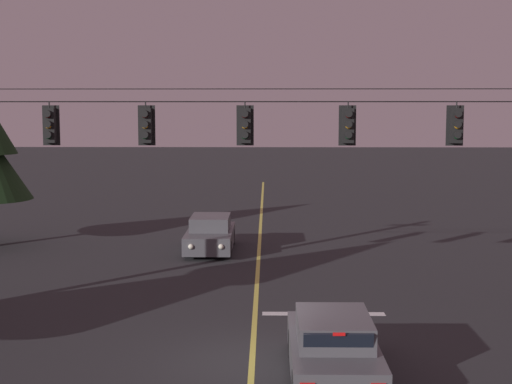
{
  "coord_description": "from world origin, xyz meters",
  "views": [
    {
      "loc": [
        0.35,
        -16.43,
        5.72
      ],
      "look_at": [
        0.0,
        5.64,
        3.22
      ],
      "focal_mm": 53.12,
      "sensor_mm": 36.0,
      "label": 1
    }
  ],
  "objects_px": {
    "traffic_light_rightmost": "(456,125)",
    "traffic_light_left_inner": "(146,125)",
    "car_oncoming_lead": "(210,234)",
    "traffic_light_centre": "(245,125)",
    "car_waiting_near_lane": "(333,349)",
    "traffic_light_leftmost": "(50,125)",
    "traffic_light_right_inner": "(348,125)"
  },
  "relations": [
    {
      "from": "traffic_light_rightmost",
      "to": "traffic_light_right_inner",
      "type": "bearing_deg",
      "value": 180.0
    },
    {
      "from": "traffic_light_left_inner",
      "to": "traffic_light_rightmost",
      "type": "bearing_deg",
      "value": 0.0
    },
    {
      "from": "traffic_light_leftmost",
      "to": "traffic_light_rightmost",
      "type": "distance_m",
      "value": 11.3
    },
    {
      "from": "traffic_light_right_inner",
      "to": "car_oncoming_lead",
      "type": "bearing_deg",
      "value": 117.58
    },
    {
      "from": "traffic_light_centre",
      "to": "car_waiting_near_lane",
      "type": "height_order",
      "value": "traffic_light_centre"
    },
    {
      "from": "car_oncoming_lead",
      "to": "traffic_light_left_inner",
      "type": "bearing_deg",
      "value": -97.37
    },
    {
      "from": "traffic_light_rightmost",
      "to": "car_waiting_near_lane",
      "type": "bearing_deg",
      "value": -124.45
    },
    {
      "from": "traffic_light_left_inner",
      "to": "traffic_light_rightmost",
      "type": "relative_size",
      "value": 1.0
    },
    {
      "from": "traffic_light_centre",
      "to": "traffic_light_leftmost",
      "type": "bearing_deg",
      "value": 180.0
    },
    {
      "from": "traffic_light_centre",
      "to": "car_waiting_near_lane",
      "type": "bearing_deg",
      "value": -70.11
    },
    {
      "from": "traffic_light_rightmost",
      "to": "car_oncoming_lead",
      "type": "relative_size",
      "value": 0.28
    },
    {
      "from": "car_waiting_near_lane",
      "to": "traffic_light_rightmost",
      "type": "bearing_deg",
      "value": 55.55
    },
    {
      "from": "traffic_light_left_inner",
      "to": "traffic_light_right_inner",
      "type": "height_order",
      "value": "same"
    },
    {
      "from": "traffic_light_centre",
      "to": "traffic_light_right_inner",
      "type": "distance_m",
      "value": 2.86
    },
    {
      "from": "car_waiting_near_lane",
      "to": "traffic_light_left_inner",
      "type": "bearing_deg",
      "value": 130.59
    },
    {
      "from": "traffic_light_leftmost",
      "to": "traffic_light_centre",
      "type": "bearing_deg",
      "value": 0.0
    },
    {
      "from": "traffic_light_left_inner",
      "to": "traffic_light_centre",
      "type": "relative_size",
      "value": 1.0
    },
    {
      "from": "traffic_light_leftmost",
      "to": "traffic_light_centre",
      "type": "relative_size",
      "value": 1.0
    },
    {
      "from": "traffic_light_right_inner",
      "to": "car_waiting_near_lane",
      "type": "relative_size",
      "value": 0.28
    },
    {
      "from": "traffic_light_rightmost",
      "to": "car_waiting_near_lane",
      "type": "distance_m",
      "value": 8.15
    },
    {
      "from": "traffic_light_right_inner",
      "to": "traffic_light_leftmost",
      "type": "bearing_deg",
      "value": 180.0
    },
    {
      "from": "traffic_light_centre",
      "to": "car_oncoming_lead",
      "type": "relative_size",
      "value": 0.28
    },
    {
      "from": "traffic_light_left_inner",
      "to": "car_waiting_near_lane",
      "type": "relative_size",
      "value": 0.28
    },
    {
      "from": "traffic_light_centre",
      "to": "traffic_light_rightmost",
      "type": "xyz_separation_m",
      "value": [
        5.85,
        0.0,
        0.0
      ]
    },
    {
      "from": "traffic_light_left_inner",
      "to": "car_waiting_near_lane",
      "type": "distance_m",
      "value": 8.64
    },
    {
      "from": "traffic_light_rightmost",
      "to": "car_oncoming_lead",
      "type": "xyz_separation_m",
      "value": [
        -7.49,
        8.62,
        -4.55
      ]
    },
    {
      "from": "traffic_light_centre",
      "to": "car_waiting_near_lane",
      "type": "relative_size",
      "value": 0.28
    },
    {
      "from": "traffic_light_left_inner",
      "to": "car_oncoming_lead",
      "type": "height_order",
      "value": "traffic_light_left_inner"
    },
    {
      "from": "traffic_light_rightmost",
      "to": "traffic_light_left_inner",
      "type": "bearing_deg",
      "value": 180.0
    },
    {
      "from": "traffic_light_left_inner",
      "to": "car_waiting_near_lane",
      "type": "bearing_deg",
      "value": -49.41
    },
    {
      "from": "traffic_light_rightmost",
      "to": "traffic_light_centre",
      "type": "bearing_deg",
      "value": 180.0
    },
    {
      "from": "traffic_light_leftmost",
      "to": "car_waiting_near_lane",
      "type": "relative_size",
      "value": 0.28
    }
  ]
}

